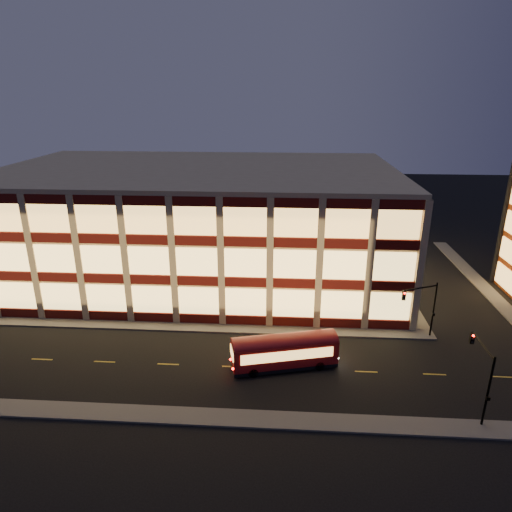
{
  "coord_description": "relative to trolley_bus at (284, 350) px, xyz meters",
  "views": [
    {
      "loc": [
        8.48,
        -41.41,
        23.65
      ],
      "look_at": [
        5.17,
        8.0,
        5.72
      ],
      "focal_mm": 32.0,
      "sensor_mm": 36.0,
      "label": 1
    }
  ],
  "objects": [
    {
      "name": "sidewalk_office_south",
      "position": [
        -11.64,
        6.69,
        -1.7
      ],
      "size": [
        54.0,
        2.0,
        0.15
      ],
      "primitive_type": "cube",
      "color": "#514F4C",
      "rests_on": "ground"
    },
    {
      "name": "traffic_signal_far",
      "position": [
        13.57,
        5.93,
        2.34
      ],
      "size": [
        3.79,
        1.87,
        6.0
      ],
      "color": "black",
      "rests_on": "ground"
    },
    {
      "name": "office_building",
      "position": [
        -11.55,
        22.6,
        5.47
      ],
      "size": [
        50.45,
        30.45,
        14.5
      ],
      "color": "tan",
      "rests_on": "ground"
    },
    {
      "name": "trolley_bus",
      "position": [
        0.0,
        0.0,
        0.0
      ],
      "size": [
        9.75,
        4.61,
        3.2
      ],
      "rotation": [
        0.0,
        0.0,
        0.25
      ],
      "color": "#8E070A",
      "rests_on": "ground"
    },
    {
      "name": "sidewalk_tower_west",
      "position": [
        25.36,
        22.69,
        -1.7
      ],
      "size": [
        2.0,
        30.0,
        0.15
      ],
      "primitive_type": "cube",
      "color": "#514F4C",
      "rests_on": "ground"
    },
    {
      "name": "sidewalk_office_east",
      "position": [
        14.36,
        22.69,
        -1.7
      ],
      "size": [
        2.0,
        30.0,
        0.15
      ],
      "primitive_type": "cube",
      "color": "#514F4C",
      "rests_on": "ground"
    },
    {
      "name": "sidewalk_near",
      "position": [
        -8.64,
        -7.31,
        -1.7
      ],
      "size": [
        100.0,
        2.0,
        0.15
      ],
      "primitive_type": "cube",
      "color": "#514F4C",
      "rests_on": "ground"
    },
    {
      "name": "ground",
      "position": [
        -8.64,
        5.69,
        -1.78
      ],
      "size": [
        200.0,
        200.0,
        0.0
      ],
      "primitive_type": "plane",
      "color": "black",
      "rests_on": "ground"
    },
    {
      "name": "traffic_signal_near",
      "position": [
        14.86,
        -5.34,
        2.35
      ],
      "size": [
        0.32,
        4.45,
        6.0
      ],
      "color": "black",
      "rests_on": "ground"
    }
  ]
}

